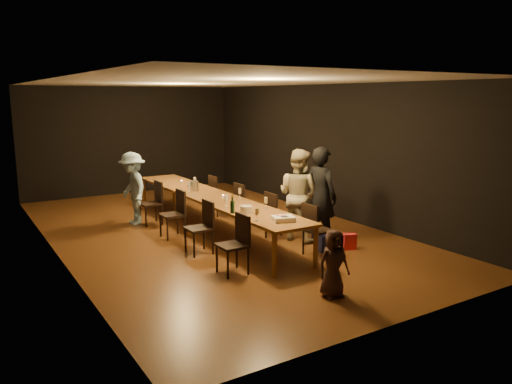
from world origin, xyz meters
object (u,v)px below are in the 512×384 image
chair_right_3 (221,195)px  woman_tan (298,195)px  chair_left_0 (232,245)px  child (334,263)px  chair_left_1 (199,228)px  table (211,198)px  woman_birthday (321,196)px  plate_stack (246,209)px  champagne_bottle (232,204)px  man_blue (133,188)px  chair_left_3 (151,203)px  chair_right_1 (279,216)px  ice_bucket (194,186)px  chair_right_0 (318,230)px  chair_left_2 (172,214)px  birthday_cake (283,219)px  chair_right_2 (247,204)px

chair_right_3 → woman_tan: size_ratio=0.53×
chair_left_0 → child: (0.74, -1.52, 0.01)m
chair_left_1 → woman_tan: (2.00, -0.21, 0.41)m
table → woman_birthday: size_ratio=3.28×
plate_stack → champagne_bottle: champagne_bottle is taller
child → table: bearing=95.7°
woman_birthday → man_blue: woman_birthday is taller
chair_left_3 → man_blue: bearing=52.2°
chair_right_1 → chair_left_3: same height
ice_bucket → chair_left_3: bearing=148.0°
chair_right_0 → child: size_ratio=0.98×
chair_right_1 → child: 2.89m
chair_right_0 → child: (-0.96, -1.52, 0.01)m
chair_left_2 → man_blue: (-0.30, 1.43, 0.32)m
woman_birthday → woman_tan: (-0.18, 0.45, -0.04)m
chair_right_3 → man_blue: man_blue is taller
chair_right_0 → chair_right_3: size_ratio=1.00×
man_blue → ice_bucket: bearing=56.8°
chair_left_3 → ice_bucket: (0.81, -0.50, 0.38)m
woman_tan → chair_left_2: bearing=36.2°
champagne_bottle → ice_bucket: champagne_bottle is taller
birthday_cake → chair_right_1: bearing=75.9°
chair_left_1 → chair_left_3: (0.00, 2.40, 0.00)m
chair_left_1 → chair_right_2: bearing=-54.8°
plate_stack → chair_right_1: bearing=25.7°
chair_left_3 → woman_birthday: bearing=-144.5°
chair_left_1 → birthday_cake: chair_left_1 is taller
chair_left_2 → child: 3.99m
chair_right_3 → man_blue: (-2.00, 0.23, 0.32)m
woman_tan → champagne_bottle: (-1.54, -0.18, 0.03)m
chair_right_1 → chair_left_3: bearing=-144.7°
woman_birthday → chair_right_2: bearing=2.8°
chair_left_1 → man_blue: man_blue is taller
chair_left_2 → chair_left_0: bearing=-180.0°
chair_left_2 → chair_left_3: bearing=0.0°
chair_left_1 → child: (0.74, -2.72, 0.01)m
chair_right_2 → champagne_bottle: size_ratio=2.93×
chair_right_3 → birthday_cake: size_ratio=2.27×
table → chair_right_3: bearing=54.7°
child → champagne_bottle: size_ratio=2.99×
table → birthday_cake: 2.51m
chair_right_1 → chair_left_1: same height
chair_right_0 → woman_tan: size_ratio=0.53×
table → chair_left_3: 1.49m
woman_birthday → ice_bucket: 2.91m
woman_birthday → ice_bucket: bearing=16.5°
woman_birthday → woman_tan: woman_birthday is taller
table → chair_left_1: size_ratio=6.45×
chair_left_3 → birthday_cake: 3.83m
chair_right_0 → table: bearing=-160.5°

